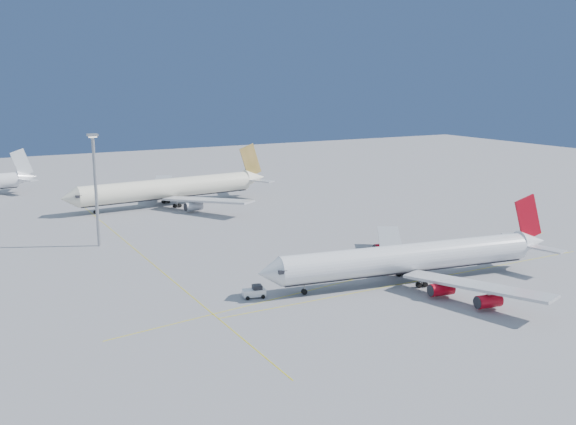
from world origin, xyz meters
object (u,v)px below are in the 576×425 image
(light_mast, at_px, (95,181))
(pushback_tug, at_px, (255,292))
(airliner_etihad, at_px, (172,188))
(airliner_virgin, at_px, (414,258))

(light_mast, bearing_deg, pushback_tug, -72.14)
(pushback_tug, bearing_deg, light_mast, 119.78)
(airliner_etihad, height_order, light_mast, light_mast)
(airliner_virgin, xyz_separation_m, pushback_tug, (-32.18, 6.45, -3.75))
(airliner_virgin, distance_m, pushback_tug, 33.03)
(light_mast, bearing_deg, airliner_etihad, 51.58)
(pushback_tug, distance_m, light_mast, 56.75)
(pushback_tug, bearing_deg, airliner_etihad, 92.38)
(airliner_virgin, distance_m, light_mast, 77.15)
(airliner_etihad, distance_m, light_mast, 53.22)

